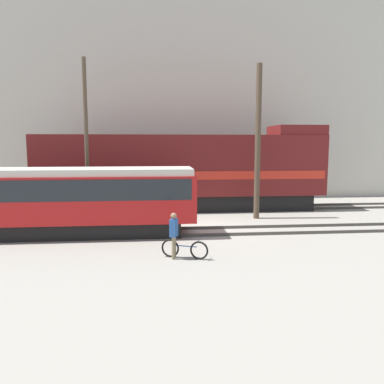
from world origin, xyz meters
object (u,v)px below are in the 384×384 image
bicycle (185,249)px  person (174,231)px  utility_pole_center (258,143)px  utility_pole_left (86,141)px  freight_locomotive (184,171)px  streetcar (68,198)px

bicycle → person: size_ratio=1.00×
person → utility_pole_center: size_ratio=0.20×
utility_pole_center → utility_pole_left: bearing=180.0°
freight_locomotive → person: freight_locomotive is taller
freight_locomotive → streetcar: 8.49m
freight_locomotive → person: (-1.13, -10.17, -1.44)m
person → streetcar: bearing=139.4°
utility_pole_left → freight_locomotive: bearing=30.5°
bicycle → utility_pole_center: bearing=57.1°
streetcar → bicycle: 6.41m
streetcar → utility_pole_left: (0.31, 3.15, 2.52)m
freight_locomotive → bicycle: bearing=-94.2°
utility_pole_left → person: bearing=-59.0°
freight_locomotive → streetcar: (-5.65, -6.30, -0.72)m
streetcar → utility_pole_center: 10.27m
bicycle → utility_pole_center: size_ratio=0.20×
person → utility_pole_center: utility_pole_center is taller
freight_locomotive → utility_pole_center: bearing=-39.6°
person → utility_pole_center: bearing=54.9°
streetcar → person: streetcar is taller
utility_pole_center → bicycle: bearing=-122.9°
bicycle → utility_pole_left: size_ratio=0.20×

